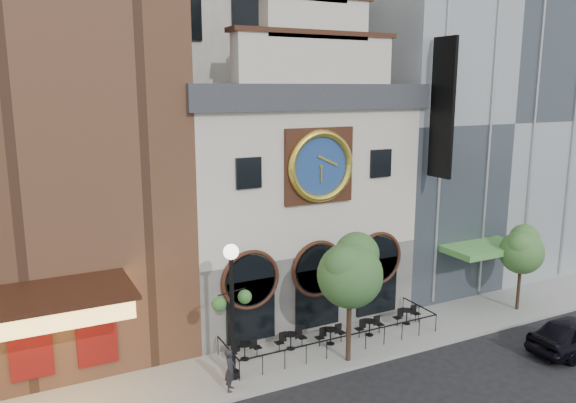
% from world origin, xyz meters
% --- Properties ---
extents(ground, '(120.00, 120.00, 0.00)m').
position_xyz_m(ground, '(0.00, 0.00, 0.00)').
color(ground, black).
rests_on(ground, ground).
extents(sidewalk, '(44.00, 5.00, 0.15)m').
position_xyz_m(sidewalk, '(0.00, 2.50, 0.07)').
color(sidewalk, gray).
rests_on(sidewalk, ground).
extents(clock_building, '(12.60, 8.78, 18.65)m').
position_xyz_m(clock_building, '(0.00, 7.82, 6.69)').
color(clock_building, '#605E5B').
rests_on(clock_building, ground).
extents(theater_building, '(14.00, 15.60, 25.00)m').
position_xyz_m(theater_building, '(-13.00, 9.96, 12.60)').
color(theater_building, brown).
rests_on(theater_building, ground).
extents(retail_building, '(14.00, 14.40, 20.00)m').
position_xyz_m(retail_building, '(12.99, 9.99, 10.14)').
color(retail_building, gray).
rests_on(retail_building, ground).
extents(cafe_railing, '(10.60, 2.60, 0.90)m').
position_xyz_m(cafe_railing, '(0.00, 2.50, 0.60)').
color(cafe_railing, black).
rests_on(cafe_railing, sidewalk).
extents(bistro_0, '(1.58, 0.68, 0.90)m').
position_xyz_m(bistro_0, '(-4.38, 2.82, 0.61)').
color(bistro_0, black).
rests_on(bistro_0, sidewalk).
extents(bistro_1, '(1.58, 0.68, 0.90)m').
position_xyz_m(bistro_1, '(-2.07, 2.80, 0.61)').
color(bistro_1, black).
rests_on(bistro_1, sidewalk).
extents(bistro_2, '(1.58, 0.68, 0.90)m').
position_xyz_m(bistro_2, '(-0.13, 2.40, 0.61)').
color(bistro_2, black).
rests_on(bistro_2, sidewalk).
extents(bistro_3, '(1.58, 0.68, 0.90)m').
position_xyz_m(bistro_3, '(2.09, 2.36, 0.61)').
color(bistro_3, black).
rests_on(bistro_3, sidewalk).
extents(bistro_4, '(1.58, 0.68, 0.90)m').
position_xyz_m(bistro_4, '(4.61, 2.62, 0.61)').
color(bistro_4, black).
rests_on(bistro_4, sidewalk).
extents(car_right, '(5.08, 2.12, 1.72)m').
position_xyz_m(car_right, '(9.86, -3.19, 0.86)').
color(car_right, black).
rests_on(car_right, ground).
extents(pedestrian, '(0.69, 0.77, 1.77)m').
position_xyz_m(pedestrian, '(-5.91, 0.67, 1.04)').
color(pedestrian, black).
rests_on(pedestrian, sidewalk).
extents(lamppost, '(1.84, 0.88, 5.86)m').
position_xyz_m(lamppost, '(-5.44, 1.53, 3.77)').
color(lamppost, black).
rests_on(lamppost, sidewalk).
extents(tree_left, '(3.00, 2.89, 5.79)m').
position_xyz_m(tree_left, '(-0.21, 0.71, 4.39)').
color(tree_left, '#382619').
rests_on(tree_left, sidewalk).
extents(tree_right, '(2.45, 2.35, 4.71)m').
position_xyz_m(tree_right, '(11.37, 1.46, 3.60)').
color(tree_right, '#382619').
rests_on(tree_right, sidewalk).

